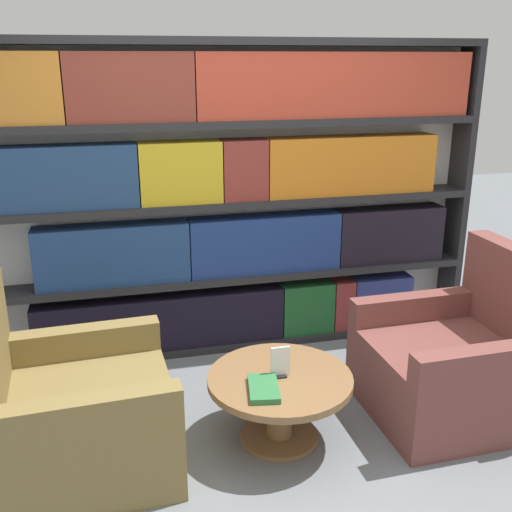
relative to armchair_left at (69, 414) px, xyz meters
name	(u,v)px	position (x,y,z in m)	size (l,w,h in m)	color
ground_plane	(283,457)	(1.09, -0.19, -0.31)	(14.00, 14.00, 0.00)	slate
bookshelf	(233,200)	(1.12, 1.22, 0.78)	(3.60, 0.30, 2.16)	silver
armchair_left	(69,414)	(0.00, 0.00, 0.00)	(0.98, 0.92, 0.99)	olive
armchair_right	(458,363)	(2.22, 0.00, 0.00)	(0.96, 0.89, 0.99)	brown
coffee_table	(280,394)	(1.11, -0.03, -0.03)	(0.79, 0.79, 0.39)	brown
table_sign	(280,364)	(1.11, -0.03, 0.16)	(0.11, 0.06, 0.17)	black
stray_book	(264,388)	(0.98, -0.16, 0.10)	(0.20, 0.29, 0.03)	#2D703D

